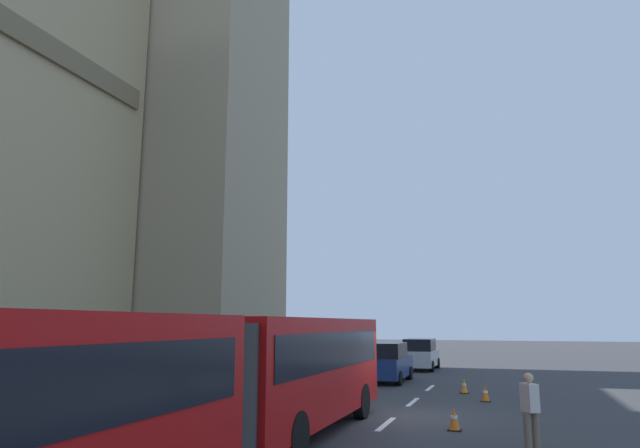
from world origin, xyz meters
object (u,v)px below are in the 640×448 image
Objects in this scene: articulated_bus at (192,382)px; traffic_cone_west at (454,419)px; sedan_trailing at (421,354)px; traffic_cone_east at (464,386)px; traffic_cone_middle at (485,393)px; pedestrian_near_cones at (530,409)px; sedan_lead at (387,362)px.

articulated_bus is 31.77× the size of traffic_cone_west.
sedan_trailing is 11.42m from traffic_cone_east.
sedan_trailing is at bearing 17.14° from traffic_cone_east.
traffic_cone_east is at bearing 22.66° from traffic_cone_middle.
articulated_bus reaches higher than pedestrian_near_cones.
sedan_lead is 7.59× the size of traffic_cone_middle.
articulated_bus is at bearing 166.44° from traffic_cone_east.
traffic_cone_middle is at bearing -19.54° from articulated_bus.
sedan_lead is at bearing 49.46° from traffic_cone_east.
traffic_cone_middle and traffic_cone_east have the same top height.
traffic_cone_west is at bearing 41.80° from pedestrian_near_cones.
pedestrian_near_cones reaches higher than traffic_cone_middle.
traffic_cone_west is 2.84m from pedestrian_near_cones.
sedan_lead reaches higher than pedestrian_near_cones.
pedestrian_near_cones is at bearing -170.89° from traffic_cone_middle.
traffic_cone_east is at bearing -13.56° from articulated_bus.
sedan_trailing reaches higher than pedestrian_near_cones.
traffic_cone_middle is at bearing -5.40° from traffic_cone_west.
traffic_cone_east is (-3.29, -3.84, -0.63)m from sedan_lead.
traffic_cone_west is (6.63, -3.90, -1.46)m from articulated_bus.
sedan_trailing is 13.76m from traffic_cone_middle.
articulated_bus reaches higher than traffic_cone_middle.
articulated_bus is 10.90× the size of pedestrian_near_cones.
articulated_bus reaches higher than sedan_trailing.
articulated_bus is 18.05m from sedan_lead.
pedestrian_near_cones is at bearing -138.20° from traffic_cone_west.
sedan_lead is 7.59× the size of traffic_cone_west.
articulated_bus is 4.19× the size of sedan_lead.
articulated_bus is at bearing 160.46° from traffic_cone_middle.
traffic_cone_west is (-11.41, -4.19, -0.63)m from sedan_lead.
traffic_cone_east is at bearing -162.86° from sedan_trailing.
sedan_lead reaches higher than traffic_cone_middle.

